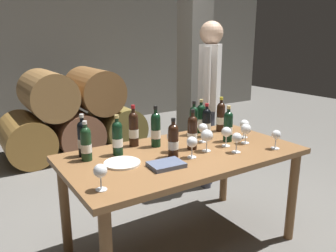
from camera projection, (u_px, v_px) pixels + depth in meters
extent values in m
plane|color=#66635E|center=(182.00, 244.00, 2.62)|extent=(14.00, 14.00, 0.00)
cube|color=slate|center=(40.00, 47.00, 5.68)|extent=(10.00, 0.24, 2.80)
cylinder|color=olive|center=(26.00, 138.00, 4.33)|extent=(0.60, 0.90, 0.60)
cylinder|color=brown|center=(74.00, 131.00, 4.66)|extent=(0.60, 0.90, 0.60)
cylinder|color=olive|center=(116.00, 125.00, 4.99)|extent=(0.60, 0.90, 0.60)
cylinder|color=olive|center=(47.00, 94.00, 4.35)|extent=(0.60, 0.90, 0.60)
cylinder|color=brown|center=(94.00, 90.00, 4.68)|extent=(0.60, 0.90, 0.60)
cube|color=slate|center=(194.00, 58.00, 4.27)|extent=(0.32, 0.32, 2.60)
cube|color=brown|center=(183.00, 155.00, 2.43)|extent=(1.70, 0.90, 0.04)
cylinder|color=brown|center=(292.00, 197.00, 2.62)|extent=(0.07, 0.07, 0.72)
cylinder|color=brown|center=(65.00, 208.00, 2.45)|extent=(0.07, 0.07, 0.72)
cylinder|color=brown|center=(224.00, 166.00, 3.25)|extent=(0.07, 0.07, 0.72)
cylinder|color=black|center=(156.00, 132.00, 2.53)|extent=(0.07, 0.07, 0.22)
sphere|color=black|center=(156.00, 118.00, 2.50)|extent=(0.07, 0.07, 0.07)
cylinder|color=black|center=(156.00, 114.00, 2.49)|extent=(0.03, 0.03, 0.07)
cylinder|color=black|center=(156.00, 108.00, 2.48)|extent=(0.03, 0.03, 0.03)
cylinder|color=silver|center=(156.00, 134.00, 2.53)|extent=(0.07, 0.07, 0.07)
cylinder|color=black|center=(228.00, 129.00, 2.66)|extent=(0.07, 0.07, 0.20)
sphere|color=black|center=(228.00, 116.00, 2.63)|extent=(0.07, 0.07, 0.07)
cylinder|color=black|center=(229.00, 113.00, 2.62)|extent=(0.03, 0.03, 0.06)
cylinder|color=tan|center=(229.00, 107.00, 2.61)|extent=(0.03, 0.03, 0.02)
cylinder|color=silver|center=(228.00, 130.00, 2.66)|extent=(0.07, 0.07, 0.06)
cylinder|color=black|center=(118.00, 141.00, 2.35)|extent=(0.07, 0.07, 0.20)
sphere|color=black|center=(117.00, 126.00, 2.32)|extent=(0.07, 0.07, 0.07)
cylinder|color=black|center=(117.00, 123.00, 2.32)|extent=(0.03, 0.03, 0.06)
cylinder|color=tan|center=(117.00, 117.00, 2.31)|extent=(0.03, 0.03, 0.02)
cylinder|color=silver|center=(118.00, 142.00, 2.35)|extent=(0.07, 0.07, 0.06)
cylinder|color=black|center=(83.00, 142.00, 2.32)|extent=(0.07, 0.07, 0.21)
sphere|color=black|center=(82.00, 126.00, 2.30)|extent=(0.07, 0.07, 0.07)
cylinder|color=black|center=(82.00, 122.00, 2.29)|extent=(0.03, 0.03, 0.07)
cylinder|color=silver|center=(81.00, 116.00, 2.28)|extent=(0.03, 0.03, 0.02)
cylinder|color=silver|center=(83.00, 143.00, 2.33)|extent=(0.07, 0.07, 0.06)
cylinder|color=black|center=(206.00, 125.00, 2.78)|extent=(0.07, 0.07, 0.20)
sphere|color=black|center=(207.00, 113.00, 2.76)|extent=(0.07, 0.07, 0.07)
cylinder|color=black|center=(207.00, 110.00, 2.75)|extent=(0.03, 0.03, 0.06)
cylinder|color=#B21E23|center=(207.00, 105.00, 2.74)|extent=(0.03, 0.03, 0.02)
cylinder|color=silver|center=(206.00, 126.00, 2.79)|extent=(0.07, 0.07, 0.06)
cylinder|color=black|center=(201.00, 121.00, 2.91)|extent=(0.07, 0.07, 0.20)
sphere|color=black|center=(201.00, 109.00, 2.88)|extent=(0.07, 0.07, 0.07)
cylinder|color=black|center=(201.00, 106.00, 2.87)|extent=(0.03, 0.03, 0.06)
cylinder|color=tan|center=(201.00, 101.00, 2.86)|extent=(0.03, 0.03, 0.02)
cylinder|color=silver|center=(201.00, 122.00, 2.91)|extent=(0.07, 0.07, 0.06)
cylinder|color=black|center=(221.00, 119.00, 2.95)|extent=(0.07, 0.07, 0.21)
sphere|color=black|center=(221.00, 107.00, 2.92)|extent=(0.07, 0.07, 0.07)
cylinder|color=black|center=(221.00, 104.00, 2.91)|extent=(0.03, 0.03, 0.07)
cylinder|color=gold|center=(221.00, 98.00, 2.90)|extent=(0.03, 0.03, 0.02)
cylinder|color=silver|center=(221.00, 120.00, 2.95)|extent=(0.07, 0.07, 0.06)
cylinder|color=#19381E|center=(86.00, 147.00, 2.25)|extent=(0.07, 0.07, 0.19)
sphere|color=#19381E|center=(85.00, 132.00, 2.22)|extent=(0.07, 0.07, 0.07)
cylinder|color=#19381E|center=(85.00, 129.00, 2.21)|extent=(0.03, 0.03, 0.06)
cylinder|color=silver|center=(85.00, 123.00, 2.20)|extent=(0.03, 0.03, 0.02)
cylinder|color=silver|center=(86.00, 148.00, 2.25)|extent=(0.07, 0.07, 0.06)
cylinder|color=black|center=(192.00, 135.00, 2.47)|extent=(0.07, 0.07, 0.21)
sphere|color=black|center=(193.00, 121.00, 2.44)|extent=(0.07, 0.07, 0.07)
cylinder|color=black|center=(193.00, 117.00, 2.43)|extent=(0.03, 0.03, 0.07)
cylinder|color=black|center=(193.00, 111.00, 2.42)|extent=(0.03, 0.03, 0.02)
cylinder|color=silver|center=(192.00, 137.00, 2.47)|extent=(0.07, 0.07, 0.06)
cylinder|color=black|center=(134.00, 132.00, 2.54)|extent=(0.07, 0.07, 0.22)
sphere|color=black|center=(133.00, 117.00, 2.51)|extent=(0.07, 0.07, 0.07)
cylinder|color=black|center=(133.00, 113.00, 2.50)|extent=(0.03, 0.03, 0.07)
cylinder|color=#B21E23|center=(133.00, 107.00, 2.49)|extent=(0.03, 0.03, 0.03)
cylinder|color=silver|center=(134.00, 133.00, 2.54)|extent=(0.07, 0.07, 0.07)
cylinder|color=black|center=(194.00, 123.00, 2.83)|extent=(0.07, 0.07, 0.20)
sphere|color=black|center=(194.00, 111.00, 2.81)|extent=(0.07, 0.07, 0.07)
cylinder|color=black|center=(194.00, 108.00, 2.80)|extent=(0.03, 0.03, 0.06)
cylinder|color=black|center=(194.00, 102.00, 2.79)|extent=(0.03, 0.03, 0.02)
cylinder|color=silver|center=(194.00, 124.00, 2.84)|extent=(0.07, 0.07, 0.06)
cylinder|color=black|center=(173.00, 144.00, 2.31)|extent=(0.07, 0.07, 0.19)
sphere|color=black|center=(173.00, 129.00, 2.28)|extent=(0.07, 0.07, 0.07)
cylinder|color=black|center=(173.00, 126.00, 2.28)|extent=(0.03, 0.03, 0.06)
cylinder|color=black|center=(173.00, 120.00, 2.27)|extent=(0.03, 0.03, 0.02)
cylinder|color=silver|center=(173.00, 145.00, 2.31)|extent=(0.07, 0.07, 0.06)
cylinder|color=white|center=(203.00, 142.00, 2.66)|extent=(0.06, 0.06, 0.00)
cylinder|color=white|center=(203.00, 137.00, 2.65)|extent=(0.01, 0.01, 0.07)
sphere|color=white|center=(203.00, 128.00, 2.63)|extent=(0.08, 0.08, 0.08)
cylinder|color=white|center=(101.00, 190.00, 1.83)|extent=(0.06, 0.06, 0.00)
cylinder|color=white|center=(101.00, 183.00, 1.82)|extent=(0.01, 0.01, 0.07)
sphere|color=white|center=(100.00, 171.00, 1.80)|extent=(0.08, 0.08, 0.08)
cylinder|color=white|center=(236.00, 152.00, 2.42)|extent=(0.06, 0.06, 0.00)
cylinder|color=white|center=(236.00, 147.00, 2.41)|extent=(0.01, 0.01, 0.07)
sphere|color=white|center=(237.00, 138.00, 2.39)|extent=(0.07, 0.07, 0.07)
cylinder|color=white|center=(206.00, 151.00, 2.45)|extent=(0.06, 0.06, 0.00)
cylinder|color=white|center=(207.00, 146.00, 2.44)|extent=(0.01, 0.01, 0.07)
sphere|color=white|center=(207.00, 136.00, 2.42)|extent=(0.09, 0.09, 0.09)
cylinder|color=white|center=(192.00, 157.00, 2.32)|extent=(0.06, 0.06, 0.00)
cylinder|color=white|center=(192.00, 152.00, 2.31)|extent=(0.01, 0.01, 0.07)
sphere|color=white|center=(192.00, 142.00, 2.29)|extent=(0.08, 0.08, 0.08)
cylinder|color=white|center=(226.00, 146.00, 2.56)|extent=(0.06, 0.06, 0.00)
cylinder|color=white|center=(226.00, 141.00, 2.55)|extent=(0.01, 0.01, 0.07)
sphere|color=white|center=(226.00, 132.00, 2.53)|extent=(0.08, 0.08, 0.08)
cylinder|color=white|center=(275.00, 148.00, 2.50)|extent=(0.06, 0.06, 0.00)
cylinder|color=white|center=(275.00, 143.00, 2.49)|extent=(0.01, 0.01, 0.07)
sphere|color=white|center=(276.00, 135.00, 2.48)|extent=(0.07, 0.07, 0.07)
cylinder|color=white|center=(245.00, 143.00, 2.63)|extent=(0.06, 0.06, 0.00)
cylinder|color=white|center=(245.00, 138.00, 2.62)|extent=(0.01, 0.01, 0.07)
sphere|color=white|center=(246.00, 129.00, 2.60)|extent=(0.08, 0.08, 0.08)
cylinder|color=white|center=(244.00, 137.00, 2.78)|extent=(0.06, 0.06, 0.00)
cylinder|color=white|center=(244.00, 133.00, 2.77)|extent=(0.01, 0.01, 0.07)
sphere|color=white|center=(244.00, 124.00, 2.75)|extent=(0.08, 0.08, 0.08)
cylinder|color=white|center=(172.00, 151.00, 2.43)|extent=(0.06, 0.06, 0.00)
cylinder|color=white|center=(172.00, 146.00, 2.42)|extent=(0.01, 0.01, 0.07)
sphere|color=white|center=(172.00, 137.00, 2.41)|extent=(0.08, 0.08, 0.08)
cube|color=#4C5670|center=(166.00, 165.00, 2.15)|extent=(0.23, 0.17, 0.03)
cylinder|color=white|center=(122.00, 163.00, 2.20)|extent=(0.24, 0.24, 0.01)
cylinder|color=#383842|center=(209.00, 146.00, 3.62)|extent=(0.11, 0.11, 0.85)
cylinder|color=#383842|center=(207.00, 149.00, 3.52)|extent=(0.11, 0.11, 0.85)
cube|color=silver|center=(210.00, 77.00, 3.38)|extent=(0.36, 0.35, 0.64)
cylinder|color=silver|center=(213.00, 72.00, 3.57)|extent=(0.08, 0.08, 0.54)
cylinder|color=silver|center=(207.00, 76.00, 3.18)|extent=(0.08, 0.08, 0.54)
sphere|color=tan|center=(211.00, 33.00, 3.27)|extent=(0.23, 0.23, 0.23)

